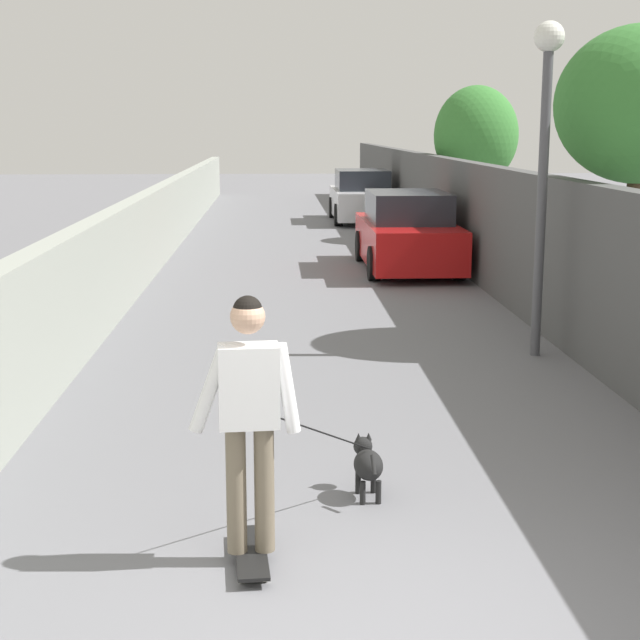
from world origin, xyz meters
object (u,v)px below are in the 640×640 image
(lamp_post, at_px, (545,129))
(skateboard, at_px, (251,553))
(car_near, at_px, (407,234))
(tree_right_mid, at_px, (476,136))
(person_skateboarder, at_px, (249,404))
(car_far, at_px, (362,198))
(tree_right_near, at_px, (639,106))
(dog, at_px, (367,463))

(lamp_post, relative_size, skateboard, 4.93)
(car_near, bearing_deg, tree_right_mid, -25.72)
(person_skateboarder, distance_m, car_far, 22.91)
(tree_right_near, relative_size, person_skateboarder, 2.40)
(person_skateboarder, xyz_separation_m, dog, (1.08, -0.86, -0.80))
(car_near, bearing_deg, dog, 170.67)
(skateboard, bearing_deg, car_far, -7.01)
(tree_right_mid, distance_m, car_far, 5.87)
(tree_right_near, relative_size, car_far, 0.97)
(tree_right_mid, bearing_deg, dog, 165.62)
(lamp_post, bearing_deg, dog, 150.72)
(lamp_post, bearing_deg, person_skateboarder, 148.80)
(person_skateboarder, height_order, car_near, person_skateboarder)
(lamp_post, bearing_deg, car_near, 4.72)
(tree_right_near, bearing_deg, skateboard, 142.52)
(car_far, bearing_deg, person_skateboarder, 172.99)
(tree_right_mid, bearing_deg, tree_right_near, 178.12)
(tree_right_near, bearing_deg, car_far, 6.68)
(person_skateboarder, height_order, dog, person_skateboarder)
(tree_right_near, height_order, car_far, tree_right_near)
(tree_right_mid, height_order, car_near, tree_right_mid)
(tree_right_mid, bearing_deg, car_near, 154.28)
(lamp_post, distance_m, person_skateboarder, 6.77)
(tree_right_near, distance_m, car_near, 7.34)
(tree_right_mid, height_order, skateboard, tree_right_mid)
(tree_right_mid, distance_m, car_near, 5.65)
(person_skateboarder, bearing_deg, dog, -38.41)
(lamp_post, height_order, car_far, lamp_post)
(dog, height_order, car_near, car_near)
(dog, bearing_deg, car_near, -9.33)
(car_far, bearing_deg, lamp_post, -177.99)
(skateboard, relative_size, person_skateboarder, 0.48)
(skateboard, bearing_deg, dog, -38.41)
(dog, relative_size, car_far, 0.33)
(car_near, distance_m, car_far, 9.87)
(person_skateboarder, bearing_deg, lamp_post, -31.20)
(lamp_post, xyz_separation_m, person_skateboarder, (-5.61, 3.40, -1.69))
(person_skateboarder, relative_size, dog, 1.23)
(tree_right_mid, bearing_deg, car_far, 24.60)
(lamp_post, relative_size, person_skateboarder, 2.38)
(tree_right_mid, height_order, car_far, tree_right_mid)
(tree_right_mid, height_order, person_skateboarder, tree_right_mid)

